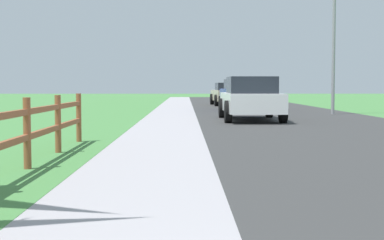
% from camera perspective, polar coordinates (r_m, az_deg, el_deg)
% --- Properties ---
extents(ground_plane, '(120.00, 120.00, 0.00)m').
position_cam_1_polar(ground_plane, '(25.47, 0.30, 0.68)').
color(ground_plane, '#458040').
extents(road_asphalt, '(7.00, 66.00, 0.01)m').
position_cam_1_polar(road_asphalt, '(27.74, 7.48, 0.89)').
color(road_asphalt, '#353535').
rests_on(road_asphalt, ground).
extents(curb_concrete, '(6.00, 66.00, 0.01)m').
position_cam_1_polar(curb_concrete, '(27.58, -6.01, 0.88)').
color(curb_concrete, '#A19CA1').
rests_on(curb_concrete, ground).
extents(grass_verge, '(5.00, 66.00, 0.00)m').
position_cam_1_polar(grass_verge, '(27.76, -9.10, 0.88)').
color(grass_verge, '#458040').
rests_on(grass_verge, ground).
extents(parked_suv_white, '(2.02, 4.95, 1.52)m').
position_cam_1_polar(parked_suv_white, '(20.35, 5.78, 2.11)').
color(parked_suv_white, white).
rests_on(parked_suv_white, ground).
extents(parked_car_blue, '(2.06, 4.77, 1.54)m').
position_cam_1_polar(parked_car_blue, '(28.48, 4.90, 2.53)').
color(parked_car_blue, navy).
rests_on(parked_car_blue, ground).
extents(parked_car_beige, '(2.27, 4.95, 1.38)m').
position_cam_1_polar(parked_car_beige, '(35.57, 3.73, 2.59)').
color(parked_car_beige, '#C6B793').
rests_on(parked_car_beige, ground).
extents(street_lamp, '(1.17, 0.20, 6.34)m').
position_cam_1_polar(street_lamp, '(25.26, 14.05, 9.12)').
color(street_lamp, gray).
rests_on(street_lamp, ground).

